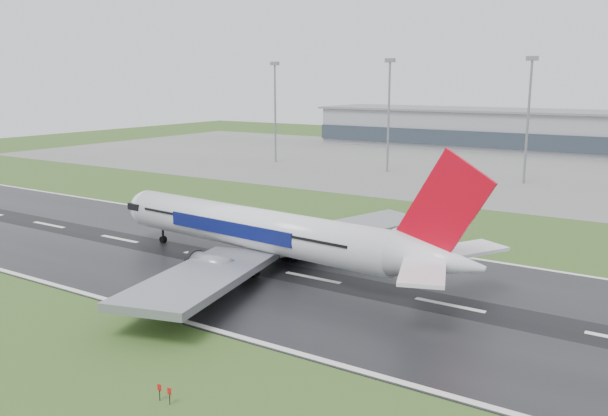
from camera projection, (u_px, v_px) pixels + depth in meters
The scene contains 7 objects.
ground at pixel (450, 306), 77.15m from camera, with size 520.00×520.00×0.00m, color #2F4E1C.
runway at pixel (450, 305), 77.14m from camera, with size 400.00×45.00×0.10m, color black.
apron at pixel (603, 177), 179.80m from camera, with size 400.00×130.00×0.08m, color slate.
main_airliner at pixel (275, 207), 89.95m from camera, with size 63.24×60.23×18.67m, color silver, non-canonical shape.
floodmast_0 at pixel (275, 115), 208.35m from camera, with size 0.64×0.64×32.07m, color gray.
floodmast_1 at pixel (389, 118), 186.11m from camera, with size 0.64×0.64×32.40m, color gray.
floodmast_2 at pixel (528, 123), 164.58m from camera, with size 0.64×0.64×32.26m, color gray.
Camera 1 is at (24.74, -71.14, 27.40)m, focal length 36.89 mm.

